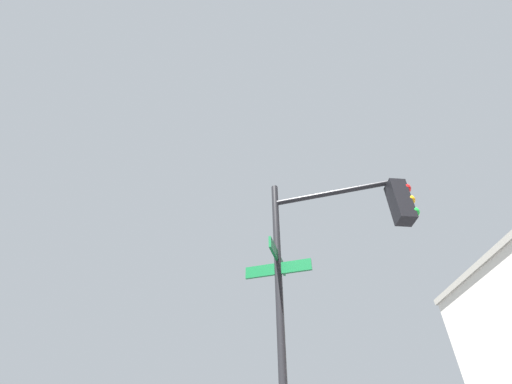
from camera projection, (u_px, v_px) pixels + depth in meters
name	position (u px, v px, depth m)	size (l,w,h in m)	color
traffic_signal_near	(338.00, 255.00, 5.72)	(1.40, 2.72, 5.54)	black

